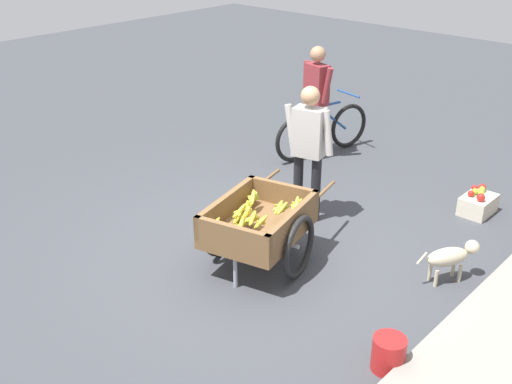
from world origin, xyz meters
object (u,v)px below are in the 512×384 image
vendor_person (309,142)px  plastic_bucket (389,354)px  apple_crate (478,203)px  cyclist_person (316,93)px  dog (451,256)px  bicycle (323,131)px  fruit_cart (259,225)px

vendor_person → plastic_bucket: size_ratio=5.44×
plastic_bucket → apple_crate: 3.10m
cyclist_person → dog: bearing=60.3°
vendor_person → bicycle: bearing=-148.3°
vendor_person → dog: size_ratio=2.60×
bicycle → dog: (1.82, 2.89, -0.08)m
fruit_cart → apple_crate: size_ratio=4.05×
bicycle → apple_crate: (0.27, 2.48, -0.23)m
cyclist_person → plastic_bucket: size_ratio=5.48×
vendor_person → plastic_bucket: (1.58, 2.07, -0.79)m
plastic_bucket → vendor_person: bearing=-127.4°
vendor_person → dog: bearing=87.0°
fruit_cart → plastic_bucket: 1.88m
plastic_bucket → apple_crate: size_ratio=0.66×
vendor_person → bicycle: vendor_person is taller
dog → cyclist_person: bearing=-119.7°
bicycle → dog: bearing=57.9°
dog → plastic_bucket: bearing=9.0°
fruit_cart → bicycle: 3.13m
plastic_bucket → apple_crate: apple_crate is taller
dog → bicycle: bearing=-122.1°
fruit_cart → apple_crate: (-2.57, 1.15, -0.32)m
cyclist_person → apple_crate: cyclist_person is taller
cyclist_person → dog: 3.44m
fruit_cart → vendor_person: bearing=-166.4°
bicycle → plastic_bucket: bicycle is taller
dog → apple_crate: 1.61m
dog → plastic_bucket: (1.48, 0.23, -0.13)m
fruit_cart → apple_crate: bearing=155.9°
apple_crate → bicycle: bearing=-96.1°
bicycle → apple_crate: size_ratio=3.70×
vendor_person → apple_crate: (-1.46, 1.42, -0.81)m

